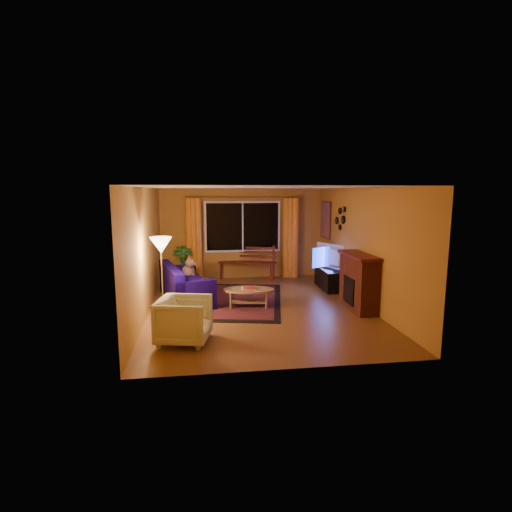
{
  "coord_description": "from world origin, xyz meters",
  "views": [
    {
      "loc": [
        -1.19,
        -8.07,
        2.43
      ],
      "look_at": [
        0.0,
        0.3,
        1.05
      ],
      "focal_mm": 28.0,
      "sensor_mm": 36.0,
      "label": 1
    }
  ],
  "objects": [
    {
      "name": "curtain_rod",
      "position": [
        0.0,
        2.9,
        2.25
      ],
      "size": [
        3.2,
        0.03,
        0.03
      ],
      "primitive_type": "cylinder",
      "rotation": [
        0.0,
        1.57,
        0.0
      ],
      "color": "#BF8C3F",
      "rests_on": "wall_back"
    },
    {
      "name": "rug",
      "position": [
        -0.4,
        0.57,
        0.01
      ],
      "size": [
        2.51,
        3.4,
        0.02
      ],
      "primitive_type": "cube",
      "rotation": [
        0.0,
        0.0,
        -0.2
      ],
      "color": "#6D1700",
      "rests_on": "ground"
    },
    {
      "name": "painting",
      "position": [
        2.22,
        2.45,
        1.65
      ],
      "size": [
        0.04,
        0.76,
        0.96
      ],
      "primitive_type": "cube",
      "color": "#EB5814",
      "rests_on": "wall_right"
    },
    {
      "name": "fireplace",
      "position": [
        2.05,
        -0.4,
        0.55
      ],
      "size": [
        0.4,
        1.2,
        1.1
      ],
      "primitive_type": "cube",
      "color": "maroon",
      "rests_on": "ground"
    },
    {
      "name": "floor",
      "position": [
        0.0,
        0.0,
        -0.01
      ],
      "size": [
        4.5,
        6.0,
        0.02
      ],
      "primitive_type": "cube",
      "color": "brown",
      "rests_on": "ground"
    },
    {
      "name": "wall_right",
      "position": [
        2.26,
        0.0,
        1.25
      ],
      "size": [
        0.02,
        6.0,
        2.5
      ],
      "primitive_type": "cube",
      "color": "#BF8230",
      "rests_on": "ground"
    },
    {
      "name": "mirror_cluster",
      "position": [
        2.21,
        1.3,
        1.8
      ],
      "size": [
        0.06,
        0.6,
        0.56
      ],
      "primitive_type": null,
      "color": "black",
      "rests_on": "wall_right"
    },
    {
      "name": "window",
      "position": [
        0.0,
        2.94,
        1.45
      ],
      "size": [
        2.0,
        0.02,
        1.3
      ],
      "primitive_type": "cube",
      "color": "black",
      "rests_on": "wall_back"
    },
    {
      "name": "curtain_left",
      "position": [
        -1.35,
        2.88,
        1.12
      ],
      "size": [
        0.36,
        0.36,
        2.24
      ],
      "primitive_type": "cylinder",
      "color": "orange",
      "rests_on": "ground"
    },
    {
      "name": "wall_back",
      "position": [
        0.0,
        3.01,
        1.25
      ],
      "size": [
        4.5,
        0.02,
        2.5
      ],
      "primitive_type": "cube",
      "color": "#BF8230",
      "rests_on": "ground"
    },
    {
      "name": "tv_console",
      "position": [
        2.0,
        1.39,
        0.25
      ],
      "size": [
        0.43,
        1.22,
        0.5
      ],
      "primitive_type": "cube",
      "rotation": [
        0.0,
        0.0,
        -0.02
      ],
      "color": "black",
      "rests_on": "ground"
    },
    {
      "name": "ceiling",
      "position": [
        0.0,
        0.0,
        2.51
      ],
      "size": [
        4.5,
        6.0,
        0.02
      ],
      "primitive_type": "cube",
      "color": "white",
      "rests_on": "ground"
    },
    {
      "name": "potted_plant",
      "position": [
        -1.66,
        2.7,
        0.49
      ],
      "size": [
        0.55,
        0.55,
        0.97
      ],
      "primitive_type": "imported",
      "rotation": [
        0.0,
        0.0,
        0.01
      ],
      "color": "#235B1E",
      "rests_on": "ground"
    },
    {
      "name": "dog",
      "position": [
        -1.47,
        1.21,
        0.65
      ],
      "size": [
        0.36,
        0.48,
        0.52
      ],
      "primitive_type": null,
      "rotation": [
        0.0,
        0.0,
        0.03
      ],
      "color": "brown",
      "rests_on": "sofa"
    },
    {
      "name": "bench",
      "position": [
        0.1,
        2.75,
        0.24
      ],
      "size": [
        1.63,
        1.0,
        0.47
      ],
      "primitive_type": "cube",
      "rotation": [
        0.0,
        0.0,
        -0.37
      ],
      "color": "#4E160D",
      "rests_on": "ground"
    },
    {
      "name": "coffee_table",
      "position": [
        -0.19,
        0.06,
        0.19
      ],
      "size": [
        1.21,
        1.21,
        0.39
      ],
      "primitive_type": "cylinder",
      "rotation": [
        0.0,
        0.0,
        -0.14
      ],
      "color": "#A47A50",
      "rests_on": "ground"
    },
    {
      "name": "floor_lamp",
      "position": [
        -1.89,
        -0.68,
        0.81
      ],
      "size": [
        0.35,
        0.35,
        1.61
      ],
      "primitive_type": "cylinder",
      "rotation": [
        0.0,
        0.0,
        0.38
      ],
      "color": "#BF8C3F",
      "rests_on": "ground"
    },
    {
      "name": "curtain_right",
      "position": [
        1.35,
        2.88,
        1.12
      ],
      "size": [
        0.36,
        0.36,
        2.24
      ],
      "primitive_type": "cylinder",
      "color": "orange",
      "rests_on": "ground"
    },
    {
      "name": "television",
      "position": [
        2.0,
        1.39,
        0.81
      ],
      "size": [
        0.61,
        1.02,
        0.62
      ],
      "primitive_type": "imported",
      "rotation": [
        0.0,
        0.0,
        2.04
      ],
      "color": "black",
      "rests_on": "tv_console"
    },
    {
      "name": "sofa",
      "position": [
        -1.52,
        0.77,
        0.4
      ],
      "size": [
        1.31,
        2.12,
        0.8
      ],
      "primitive_type": "cube",
      "rotation": [
        0.0,
        0.0,
        0.25
      ],
      "color": "#0E0348",
      "rests_on": "ground"
    },
    {
      "name": "wall_left",
      "position": [
        -2.26,
        0.0,
        1.25
      ],
      "size": [
        0.02,
        6.0,
        2.5
      ],
      "primitive_type": "cube",
      "color": "#BF8230",
      "rests_on": "ground"
    },
    {
      "name": "armchair",
      "position": [
        -1.46,
        -1.79,
        0.41
      ],
      "size": [
        0.9,
        0.94,
        0.82
      ],
      "primitive_type": "imported",
      "rotation": [
        0.0,
        0.0,
        1.35
      ],
      "color": "beige",
      "rests_on": "ground"
    }
  ]
}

